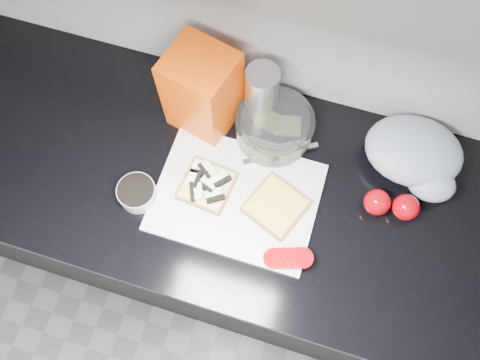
{
  "coord_description": "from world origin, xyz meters",
  "views": [
    {
      "loc": [
        0.03,
        0.78,
        2.01
      ],
      "look_at": [
        -0.1,
        1.19,
        0.95
      ],
      "focal_mm": 35.0,
      "sensor_mm": 36.0,
      "label": 1
    }
  ],
  "objects_px": {
    "glass_bowl": "(274,128)",
    "steel_canister": "(261,97)",
    "cutting_board": "(236,197)",
    "bread_bag": "(202,91)"
  },
  "relations": [
    {
      "from": "cutting_board",
      "to": "glass_bowl",
      "type": "bearing_deg",
      "value": 78.55
    },
    {
      "from": "bread_bag",
      "to": "steel_canister",
      "type": "relative_size",
      "value": 1.22
    },
    {
      "from": "cutting_board",
      "to": "steel_canister",
      "type": "height_order",
      "value": "steel_canister"
    },
    {
      "from": "cutting_board",
      "to": "bread_bag",
      "type": "xyz_separation_m",
      "value": [
        -0.15,
        0.2,
        0.12
      ]
    },
    {
      "from": "cutting_board",
      "to": "bread_bag",
      "type": "relative_size",
      "value": 1.65
    },
    {
      "from": "cutting_board",
      "to": "glass_bowl",
      "type": "xyz_separation_m",
      "value": [
        0.04,
        0.2,
        0.04
      ]
    },
    {
      "from": "steel_canister",
      "to": "glass_bowl",
      "type": "bearing_deg",
      "value": -40.61
    },
    {
      "from": "glass_bowl",
      "to": "steel_canister",
      "type": "xyz_separation_m",
      "value": [
        -0.05,
        0.04,
        0.06
      ]
    },
    {
      "from": "glass_bowl",
      "to": "steel_canister",
      "type": "relative_size",
      "value": 1.01
    },
    {
      "from": "cutting_board",
      "to": "glass_bowl",
      "type": "relative_size",
      "value": 2.0
    }
  ]
}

